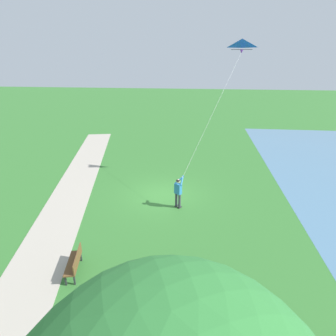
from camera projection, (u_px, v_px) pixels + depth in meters
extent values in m
plane|color=#33702D|center=(162.00, 195.00, 17.60)|extent=(120.00, 120.00, 0.00)
cube|color=#ADA393|center=(65.00, 206.00, 16.28)|extent=(8.91, 31.81, 0.02)
cube|color=#232328|center=(176.00, 206.00, 16.27)|extent=(0.23, 0.26, 0.06)
cylinder|color=#383842|center=(176.00, 199.00, 16.10)|extent=(0.14, 0.14, 0.82)
cube|color=#232328|center=(180.00, 207.00, 16.12)|extent=(0.23, 0.26, 0.06)
cylinder|color=#383842|center=(180.00, 201.00, 15.95)|extent=(0.14, 0.14, 0.82)
cube|color=teal|center=(178.00, 189.00, 15.76)|extent=(0.45, 0.42, 0.60)
sphere|color=beige|center=(178.00, 181.00, 15.59)|extent=(0.22, 0.22, 0.22)
ellipsoid|color=black|center=(178.00, 181.00, 15.57)|extent=(0.31, 0.31, 0.13)
cylinder|color=teal|center=(180.00, 180.00, 15.80)|extent=(0.55, 0.31, 0.43)
cylinder|color=teal|center=(182.00, 181.00, 15.69)|extent=(0.17, 0.56, 0.43)
sphere|color=beige|center=(183.00, 177.00, 15.81)|extent=(0.10, 0.10, 0.10)
pyramid|color=blue|center=(242.00, 45.00, 16.57)|extent=(1.40, 0.82, 0.50)
cone|color=purple|center=(241.00, 52.00, 16.94)|extent=(0.23, 0.23, 0.22)
cylinder|color=black|center=(242.00, 50.00, 16.90)|extent=(1.23, 0.25, 0.02)
cylinder|color=silver|center=(213.00, 113.00, 16.38)|extent=(3.15, 4.18, 6.47)
cube|color=brown|center=(73.00, 263.00, 11.17)|extent=(0.74, 1.56, 0.05)
cube|color=brown|center=(77.00, 258.00, 11.11)|extent=(0.35, 1.48, 0.40)
cube|color=#2D2D33|center=(66.00, 280.00, 10.62)|extent=(0.07, 0.07, 0.45)
cube|color=#2D2D33|center=(74.00, 280.00, 10.65)|extent=(0.07, 0.07, 0.45)
cube|color=#2D2D33|center=(73.00, 257.00, 11.86)|extent=(0.07, 0.07, 0.45)
cube|color=#2D2D33|center=(81.00, 256.00, 11.89)|extent=(0.07, 0.07, 0.45)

